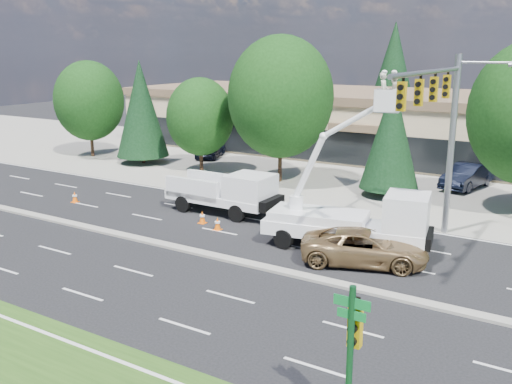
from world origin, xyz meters
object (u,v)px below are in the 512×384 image
Objects in this scene: signal_mast at (444,120)px; street_sign_pole at (352,346)px; minivan at (364,247)px; bucket_truck at (357,214)px; utility_pickup at (227,197)px.

street_sign_pole is at bearing -82.73° from signal_mast.
minivan is (-1.95, -4.24, -5.29)m from signal_mast.
signal_mast is 1.84× the size of minivan.
bucket_truck is 1.51× the size of minivan.
street_sign_pole is 19.95m from utility_pickup.
utility_pickup is at bearing -175.82° from signal_mast.
street_sign_pole reaches higher than minivan.
utility_pickup is 8.86m from bucket_truck.
signal_mast is 7.06m from minivan.
minivan is (-3.92, 11.20, -1.68)m from street_sign_pole.
minivan is at bearing -114.67° from signal_mast.
utility_pickup is 0.77× the size of bucket_truck.
street_sign_pole is 0.62× the size of utility_pickup.
signal_mast is at bearing 97.27° from street_sign_pole.
signal_mast is at bearing -43.73° from minivan.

